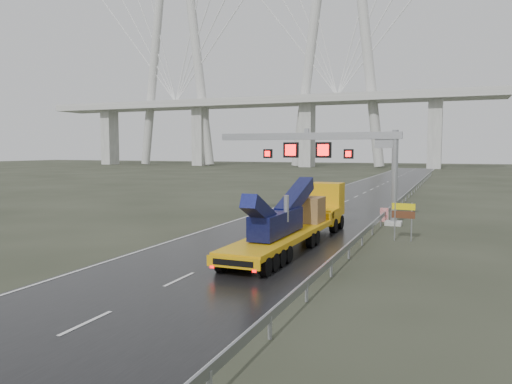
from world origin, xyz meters
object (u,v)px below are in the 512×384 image
at_px(exit_sign_pair, 403,214).
at_px(striped_barrier, 384,215).
at_px(sign_gantry, 332,151).
at_px(heavy_haul_truck, 302,217).

height_order(exit_sign_pair, striped_barrier, exit_sign_pair).
distance_m(sign_gantry, exit_sign_pair, 9.80).
xyz_separation_m(sign_gantry, heavy_haul_truck, (0.26, -9.16, -4.06)).
relative_size(sign_gantry, exit_sign_pair, 6.14).
relative_size(sign_gantry, heavy_haul_truck, 0.87).
relative_size(heavy_haul_truck, striped_barrier, 15.82).
distance_m(sign_gantry, heavy_haul_truck, 10.02).
bearing_deg(heavy_haul_truck, striped_barrier, 72.37).
height_order(sign_gantry, striped_barrier, sign_gantry).
distance_m(exit_sign_pair, striped_barrier, 8.63).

